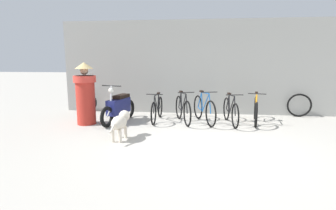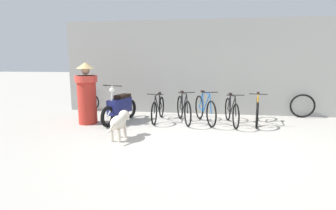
# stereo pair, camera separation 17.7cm
# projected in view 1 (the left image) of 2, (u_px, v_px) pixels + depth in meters

# --- Properties ---
(ground_plane) EXTENTS (60.00, 60.00, 0.00)m
(ground_plane) POSITION_uv_depth(u_px,v_px,m) (208.00, 146.00, 5.43)
(ground_plane) COLOR #ADA89E
(shop_wall_back) EXTENTS (9.61, 0.20, 3.04)m
(shop_wall_back) POSITION_uv_depth(u_px,v_px,m) (206.00, 67.00, 8.57)
(shop_wall_back) COLOR gray
(shop_wall_back) RESTS_ON ground
(bicycle_0) EXTENTS (0.46, 1.66, 0.84)m
(bicycle_0) POSITION_uv_depth(u_px,v_px,m) (157.00, 109.00, 7.65)
(bicycle_0) COLOR black
(bicycle_0) RESTS_ON ground
(bicycle_1) EXTENTS (0.61, 1.59, 0.91)m
(bicycle_1) POSITION_uv_depth(u_px,v_px,m) (183.00, 109.00, 7.44)
(bicycle_1) COLOR black
(bicycle_1) RESTS_ON ground
(bicycle_2) EXTENTS (0.65, 1.64, 0.93)m
(bicycle_2) POSITION_uv_depth(u_px,v_px,m) (204.00, 109.00, 7.41)
(bicycle_2) COLOR black
(bicycle_2) RESTS_ON ground
(bicycle_3) EXTENTS (0.46, 1.67, 0.88)m
(bicycle_3) POSITION_uv_depth(u_px,v_px,m) (230.00, 111.00, 7.26)
(bicycle_3) COLOR black
(bicycle_3) RESTS_ON ground
(bicycle_4) EXTENTS (0.48, 1.72, 0.89)m
(bicycle_4) POSITION_uv_depth(u_px,v_px,m) (256.00, 110.00, 7.36)
(bicycle_4) COLOR black
(bicycle_4) RESTS_ON ground
(motorcycle) EXTENTS (0.61, 1.78, 1.09)m
(motorcycle) POSITION_uv_depth(u_px,v_px,m) (119.00, 107.00, 7.44)
(motorcycle) COLOR black
(motorcycle) RESTS_ON ground
(stray_dog) EXTENTS (0.34, 1.03, 0.61)m
(stray_dog) POSITION_uv_depth(u_px,v_px,m) (120.00, 122.00, 5.86)
(stray_dog) COLOR beige
(stray_dog) RESTS_ON ground
(person_in_robes) EXTENTS (0.84, 0.84, 1.70)m
(person_in_robes) POSITION_uv_depth(u_px,v_px,m) (85.00, 94.00, 7.18)
(person_in_robes) COLOR #B72D23
(person_in_robes) RESTS_ON ground
(spare_tire_left) EXTENTS (0.65, 0.10, 0.65)m
(spare_tire_left) POSITION_uv_depth(u_px,v_px,m) (88.00, 102.00, 9.00)
(spare_tire_left) COLOR black
(spare_tire_left) RESTS_ON ground
(spare_tire_right) EXTENTS (0.74, 0.13, 0.74)m
(spare_tire_right) POSITION_uv_depth(u_px,v_px,m) (299.00, 105.00, 8.17)
(spare_tire_right) COLOR black
(spare_tire_right) RESTS_ON ground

